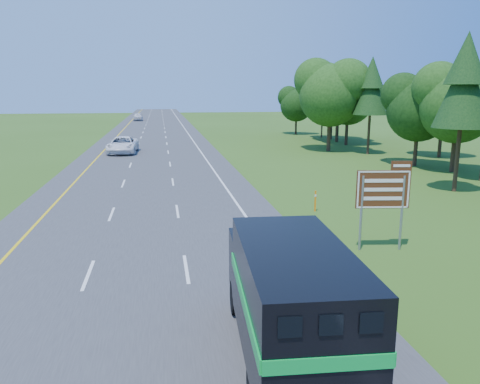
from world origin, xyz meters
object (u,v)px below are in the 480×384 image
(horse_truck, at_px, (289,301))
(exit_sign, at_px, (384,193))
(far_car, at_px, (138,117))
(white_suv, at_px, (123,145))

(horse_truck, bearing_deg, exit_sign, 55.04)
(far_car, height_order, exit_sign, exit_sign)
(horse_truck, distance_m, white_suv, 43.72)
(horse_truck, xyz_separation_m, far_car, (-7.93, 103.07, -0.88))
(horse_truck, bearing_deg, white_suv, 102.99)
(white_suv, xyz_separation_m, far_car, (-0.85, 59.94, -0.02))
(white_suv, height_order, exit_sign, exit_sign)
(white_suv, height_order, far_car, white_suv)
(far_car, distance_m, exit_sign, 96.18)
(white_suv, distance_m, far_car, 59.94)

